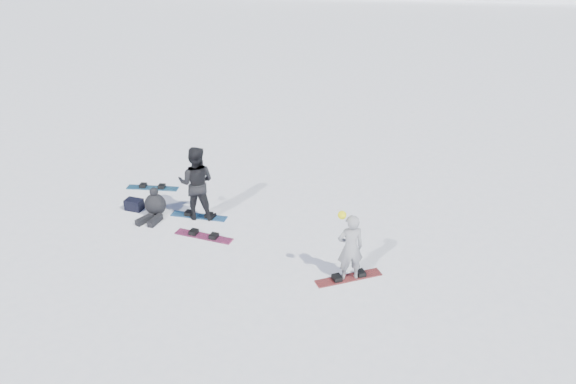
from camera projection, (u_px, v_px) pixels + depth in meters
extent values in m
plane|color=white|center=(331.00, 247.00, 13.39)|extent=(420.00, 420.00, 0.00)
cube|color=white|center=(380.00, 2.00, 62.66)|extent=(90.00, 14.00, 5.00)
imported|color=gray|center=(350.00, 248.00, 11.87)|extent=(0.66, 0.54, 1.56)
sphere|color=#F8F00D|center=(342.00, 215.00, 11.44)|extent=(0.18, 0.18, 0.18)
imported|color=black|center=(196.00, 183.00, 14.35)|extent=(1.01, 0.82, 1.96)
ellipsoid|color=black|center=(155.00, 204.00, 14.72)|extent=(0.70, 0.64, 0.60)
sphere|color=black|center=(154.00, 192.00, 14.56)|extent=(0.23, 0.23, 0.23)
cube|color=black|center=(155.00, 221.00, 14.42)|extent=(0.24, 0.54, 0.15)
cube|color=black|center=(145.00, 220.00, 14.46)|extent=(0.37, 0.54, 0.15)
cube|color=black|center=(134.00, 205.00, 15.08)|extent=(0.49, 0.37, 0.30)
cube|color=maroon|center=(349.00, 278.00, 12.21)|extent=(1.45, 0.97, 0.03)
cube|color=#1D5F9F|center=(199.00, 216.00, 14.77)|extent=(1.51, 0.37, 0.03)
cube|color=#175982|center=(153.00, 188.00, 16.34)|extent=(1.51, 0.37, 0.03)
cube|color=#942050|center=(204.00, 236.00, 13.82)|extent=(1.53, 0.56, 0.03)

